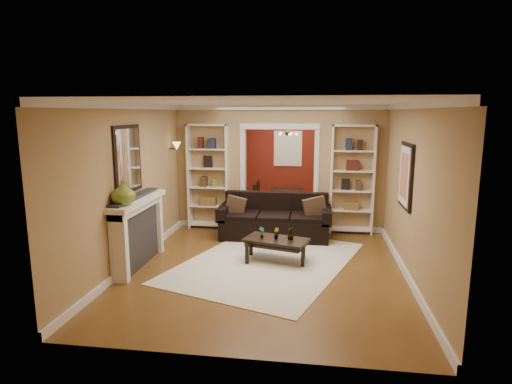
# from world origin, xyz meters

# --- Properties ---
(floor) EXTENTS (8.00, 8.00, 0.00)m
(floor) POSITION_xyz_m (0.00, 0.00, 0.00)
(floor) COLOR brown
(floor) RESTS_ON ground
(ceiling) EXTENTS (8.00, 8.00, 0.00)m
(ceiling) POSITION_xyz_m (0.00, 0.00, 2.70)
(ceiling) COLOR white
(ceiling) RESTS_ON ground
(wall_back) EXTENTS (8.00, 0.00, 8.00)m
(wall_back) POSITION_xyz_m (0.00, 4.00, 1.35)
(wall_back) COLOR tan
(wall_back) RESTS_ON ground
(wall_front) EXTENTS (8.00, 0.00, 8.00)m
(wall_front) POSITION_xyz_m (0.00, -4.00, 1.35)
(wall_front) COLOR tan
(wall_front) RESTS_ON ground
(wall_left) EXTENTS (0.00, 8.00, 8.00)m
(wall_left) POSITION_xyz_m (-2.25, 0.00, 1.35)
(wall_left) COLOR tan
(wall_left) RESTS_ON ground
(wall_right) EXTENTS (0.00, 8.00, 8.00)m
(wall_right) POSITION_xyz_m (2.25, 0.00, 1.35)
(wall_right) COLOR tan
(wall_right) RESTS_ON ground
(partition_wall) EXTENTS (4.50, 0.15, 2.70)m
(partition_wall) POSITION_xyz_m (0.00, 1.20, 1.35)
(partition_wall) COLOR tan
(partition_wall) RESTS_ON floor
(red_back_panel) EXTENTS (4.44, 0.04, 2.64)m
(red_back_panel) POSITION_xyz_m (0.00, 3.97, 1.32)
(red_back_panel) COLOR maroon
(red_back_panel) RESTS_ON floor
(dining_window) EXTENTS (0.78, 0.03, 0.98)m
(dining_window) POSITION_xyz_m (0.00, 3.93, 1.55)
(dining_window) COLOR #8CA5CC
(dining_window) RESTS_ON wall_back
(area_rug) EXTENTS (3.51, 4.13, 0.01)m
(area_rug) POSITION_xyz_m (-0.01, -1.04, 0.01)
(area_rug) COLOR silver
(area_rug) RESTS_ON floor
(sofa) EXTENTS (2.28, 0.98, 0.89)m
(sofa) POSITION_xyz_m (-0.02, 0.45, 0.45)
(sofa) COLOR black
(sofa) RESTS_ON floor
(pillow_left) EXTENTS (0.40, 0.12, 0.40)m
(pillow_left) POSITION_xyz_m (-0.83, 0.43, 0.63)
(pillow_left) COLOR brown
(pillow_left) RESTS_ON sofa
(pillow_right) EXTENTS (0.46, 0.23, 0.44)m
(pillow_right) POSITION_xyz_m (0.79, 0.43, 0.66)
(pillow_right) COLOR brown
(pillow_right) RESTS_ON sofa
(coffee_table) EXTENTS (1.18, 0.84, 0.40)m
(coffee_table) POSITION_xyz_m (0.14, -0.96, 0.20)
(coffee_table) COLOR black
(coffee_table) RESTS_ON floor
(plant_left) EXTENTS (0.13, 0.13, 0.20)m
(plant_left) POSITION_xyz_m (-0.11, -0.96, 0.50)
(plant_left) COLOR #336626
(plant_left) RESTS_ON coffee_table
(plant_center) EXTENTS (0.11, 0.13, 0.19)m
(plant_center) POSITION_xyz_m (0.14, -0.96, 0.50)
(plant_center) COLOR #336626
(plant_center) RESTS_ON coffee_table
(plant_right) EXTENTS (0.16, 0.16, 0.21)m
(plant_right) POSITION_xyz_m (0.39, -0.96, 0.51)
(plant_right) COLOR #336626
(plant_right) RESTS_ON coffee_table
(bookshelf_left) EXTENTS (0.90, 0.30, 2.30)m
(bookshelf_left) POSITION_xyz_m (-1.55, 1.03, 1.15)
(bookshelf_left) COLOR white
(bookshelf_left) RESTS_ON floor
(bookshelf_right) EXTENTS (0.90, 0.30, 2.30)m
(bookshelf_right) POSITION_xyz_m (1.55, 1.03, 1.15)
(bookshelf_right) COLOR white
(bookshelf_right) RESTS_ON floor
(fireplace) EXTENTS (0.32, 1.70, 1.16)m
(fireplace) POSITION_xyz_m (-2.09, -1.50, 0.58)
(fireplace) COLOR white
(fireplace) RESTS_ON floor
(vase) EXTENTS (0.37, 0.37, 0.38)m
(vase) POSITION_xyz_m (-2.09, -2.03, 1.35)
(vase) COLOR olive
(vase) RESTS_ON fireplace
(mirror) EXTENTS (0.03, 0.95, 1.10)m
(mirror) POSITION_xyz_m (-2.23, -1.50, 1.80)
(mirror) COLOR silver
(mirror) RESTS_ON wall_left
(wall_sconce) EXTENTS (0.18, 0.18, 0.22)m
(wall_sconce) POSITION_xyz_m (-2.15, 0.55, 1.83)
(wall_sconce) COLOR #FFE0A5
(wall_sconce) RESTS_ON wall_left
(framed_art) EXTENTS (0.04, 0.85, 1.05)m
(framed_art) POSITION_xyz_m (2.21, -1.00, 1.55)
(framed_art) COLOR black
(framed_art) RESTS_ON wall_right
(dining_table) EXTENTS (1.55, 0.87, 0.55)m
(dining_table) POSITION_xyz_m (0.08, 2.56, 0.27)
(dining_table) COLOR black
(dining_table) RESTS_ON floor
(dining_chair_nw) EXTENTS (0.54, 0.54, 0.83)m
(dining_chair_nw) POSITION_xyz_m (-0.47, 2.26, 0.42)
(dining_chair_nw) COLOR black
(dining_chair_nw) RESTS_ON floor
(dining_chair_ne) EXTENTS (0.46, 0.46, 0.77)m
(dining_chair_ne) POSITION_xyz_m (0.63, 2.26, 0.38)
(dining_chair_ne) COLOR black
(dining_chair_ne) RESTS_ON floor
(dining_chair_sw) EXTENTS (0.47, 0.47, 0.81)m
(dining_chair_sw) POSITION_xyz_m (-0.47, 2.86, 0.41)
(dining_chair_sw) COLOR black
(dining_chair_sw) RESTS_ON floor
(dining_chair_se) EXTENTS (0.45, 0.45, 0.75)m
(dining_chair_se) POSITION_xyz_m (0.63, 2.86, 0.38)
(dining_chair_se) COLOR black
(dining_chair_se) RESTS_ON floor
(chandelier) EXTENTS (0.50, 0.50, 0.30)m
(chandelier) POSITION_xyz_m (0.00, 2.70, 2.02)
(chandelier) COLOR #342618
(chandelier) RESTS_ON ceiling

